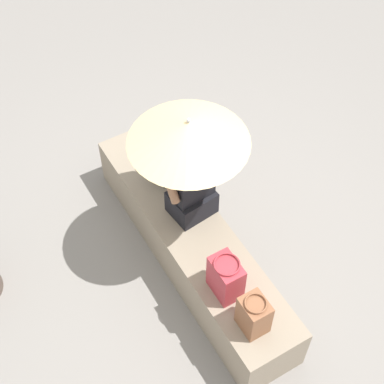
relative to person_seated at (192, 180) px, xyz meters
The scene contains 7 objects.
ground_plane 0.88m from the person_seated, 151.27° to the left, with size 14.00×14.00×0.00m, color gray.
stone_bench 0.65m from the person_seated, 151.27° to the left, with size 2.45×0.53×0.47m, color gray.
person_seated is the anchor object (origin of this frame).
parasol 0.57m from the person_seated, 125.08° to the left, with size 0.88×0.88×1.09m.
handbag_black 1.13m from the person_seated, behind, with size 0.21×0.17×0.33m.
tote_bag_canvas 0.80m from the person_seated, 168.13° to the left, with size 0.26×0.19×0.36m.
shoulder_bag_spare 0.51m from the person_seated, ahead, with size 0.25×0.18×0.29m.
Camera 1 is at (-2.36, 1.38, 4.35)m, focal length 55.47 mm.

